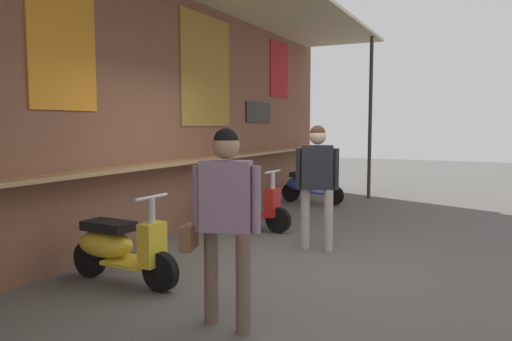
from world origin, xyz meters
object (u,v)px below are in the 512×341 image
scooter_red (246,205)px  shopper_with_handbag (224,208)px  scooter_blue (309,185)px  scooter_yellow (117,247)px  shopper_browsing (317,174)px

scooter_red → shopper_with_handbag: 3.87m
scooter_blue → shopper_with_handbag: size_ratio=0.85×
scooter_yellow → scooter_blue: size_ratio=1.00×
scooter_blue → scooter_yellow: bearing=-86.8°
scooter_red → shopper_browsing: bearing=-23.6°
scooter_red → shopper_with_handbag: size_ratio=0.85×
scooter_yellow → shopper_browsing: shopper_browsing is taller
scooter_red → shopper_with_handbag: bearing=-62.1°
scooter_yellow → shopper_browsing: (2.24, -1.44, 0.64)m
scooter_yellow → scooter_blue: bearing=92.7°
scooter_yellow → shopper_with_handbag: shopper_with_handbag is taller
scooter_yellow → shopper_browsing: bearing=59.8°
shopper_browsing → scooter_red: bearing=43.3°
shopper_browsing → shopper_with_handbag: bearing=163.4°
scooter_yellow → scooter_blue: (5.89, -0.00, 0.00)m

